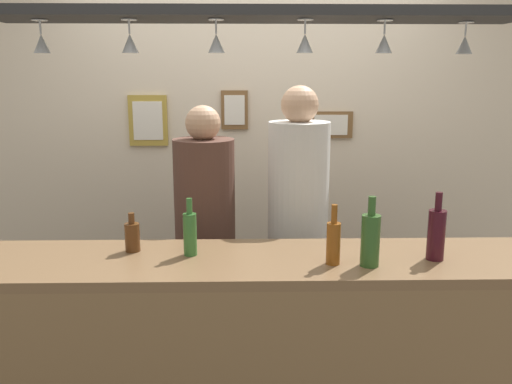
{
  "coord_description": "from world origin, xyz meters",
  "views": [
    {
      "loc": [
        -0.06,
        -2.58,
        1.8
      ],
      "look_at": [
        0.0,
        0.1,
        1.21
      ],
      "focal_mm": 37.43,
      "sensor_mm": 36.0,
      "label": 1
    }
  ],
  "objects_px": {
    "person_middle_white_patterned_shirt": "(298,210)",
    "bottle_wine_dark_red": "(436,233)",
    "bottle_beer_green_import": "(190,233)",
    "picture_frame_crest": "(235,110)",
    "person_left_brown_shirt": "(205,222)",
    "picture_frame_lower_pair": "(331,125)",
    "bottle_beer_brown_stubby": "(132,236)",
    "picture_frame_caricature": "(148,121)",
    "bottle_beer_amber_tall": "(333,241)",
    "bottle_champagne_green": "(370,239)"
  },
  "relations": [
    {
      "from": "bottle_beer_green_import",
      "to": "picture_frame_crest",
      "type": "xyz_separation_m",
      "value": [
        0.18,
        1.36,
        0.45
      ]
    },
    {
      "from": "person_left_brown_shirt",
      "to": "bottle_wine_dark_red",
      "type": "distance_m",
      "value": 1.28
    },
    {
      "from": "bottle_champagne_green",
      "to": "bottle_wine_dark_red",
      "type": "height_order",
      "value": "same"
    },
    {
      "from": "picture_frame_lower_pair",
      "to": "bottle_wine_dark_red",
      "type": "bearing_deg",
      "value": -80.59
    },
    {
      "from": "person_left_brown_shirt",
      "to": "bottle_beer_brown_stubby",
      "type": "distance_m",
      "value": 0.65
    },
    {
      "from": "bottle_champagne_green",
      "to": "person_middle_white_patterned_shirt",
      "type": "bearing_deg",
      "value": 105.87
    },
    {
      "from": "picture_frame_lower_pair",
      "to": "bottle_beer_amber_tall",
      "type": "bearing_deg",
      "value": -98.2
    },
    {
      "from": "person_left_brown_shirt",
      "to": "picture_frame_lower_pair",
      "type": "xyz_separation_m",
      "value": [
        0.81,
        0.73,
        0.48
      ]
    },
    {
      "from": "picture_frame_crest",
      "to": "picture_frame_lower_pair",
      "type": "bearing_deg",
      "value": 0.0
    },
    {
      "from": "person_middle_white_patterned_shirt",
      "to": "picture_frame_lower_pair",
      "type": "distance_m",
      "value": 0.88
    },
    {
      "from": "bottle_beer_brown_stubby",
      "to": "bottle_beer_green_import",
      "type": "bearing_deg",
      "value": -12.35
    },
    {
      "from": "bottle_beer_brown_stubby",
      "to": "picture_frame_lower_pair",
      "type": "distance_m",
      "value": 1.75
    },
    {
      "from": "person_left_brown_shirt",
      "to": "bottle_beer_green_import",
      "type": "distance_m",
      "value": 0.65
    },
    {
      "from": "bottle_wine_dark_red",
      "to": "picture_frame_crest",
      "type": "height_order",
      "value": "picture_frame_crest"
    },
    {
      "from": "person_left_brown_shirt",
      "to": "bottle_beer_amber_tall",
      "type": "xyz_separation_m",
      "value": [
        0.6,
        -0.76,
        0.13
      ]
    },
    {
      "from": "person_middle_white_patterned_shirt",
      "to": "picture_frame_crest",
      "type": "height_order",
      "value": "person_middle_white_patterned_shirt"
    },
    {
      "from": "bottle_beer_amber_tall",
      "to": "picture_frame_lower_pair",
      "type": "relative_size",
      "value": 0.87
    },
    {
      "from": "bottle_champagne_green",
      "to": "bottle_beer_brown_stubby",
      "type": "distance_m",
      "value": 1.06
    },
    {
      "from": "bottle_wine_dark_red",
      "to": "person_middle_white_patterned_shirt",
      "type": "bearing_deg",
      "value": 126.41
    },
    {
      "from": "picture_frame_crest",
      "to": "picture_frame_caricature",
      "type": "relative_size",
      "value": 0.76
    },
    {
      "from": "bottle_beer_green_import",
      "to": "picture_frame_caricature",
      "type": "bearing_deg",
      "value": 106.67
    },
    {
      "from": "bottle_wine_dark_red",
      "to": "bottle_beer_green_import",
      "type": "bearing_deg",
      "value": 175.65
    },
    {
      "from": "bottle_beer_green_import",
      "to": "person_left_brown_shirt",
      "type": "bearing_deg",
      "value": 88.31
    },
    {
      "from": "person_middle_white_patterned_shirt",
      "to": "person_left_brown_shirt",
      "type": "bearing_deg",
      "value": 180.0
    },
    {
      "from": "person_left_brown_shirt",
      "to": "bottle_wine_dark_red",
      "type": "height_order",
      "value": "person_left_brown_shirt"
    },
    {
      "from": "person_middle_white_patterned_shirt",
      "to": "bottle_beer_amber_tall",
      "type": "distance_m",
      "value": 0.77
    },
    {
      "from": "picture_frame_crest",
      "to": "person_left_brown_shirt",
      "type": "bearing_deg",
      "value": -102.31
    },
    {
      "from": "picture_frame_crest",
      "to": "picture_frame_lower_pair",
      "type": "height_order",
      "value": "picture_frame_crest"
    },
    {
      "from": "bottle_beer_brown_stubby",
      "to": "picture_frame_crest",
      "type": "height_order",
      "value": "picture_frame_crest"
    },
    {
      "from": "bottle_beer_amber_tall",
      "to": "bottle_beer_green_import",
      "type": "relative_size",
      "value": 1.0
    },
    {
      "from": "bottle_wine_dark_red",
      "to": "picture_frame_caricature",
      "type": "relative_size",
      "value": 0.88
    },
    {
      "from": "bottle_beer_amber_tall",
      "to": "bottle_champagne_green",
      "type": "bearing_deg",
      "value": -9.48
    },
    {
      "from": "person_middle_white_patterned_shirt",
      "to": "bottle_wine_dark_red",
      "type": "bearing_deg",
      "value": -53.59
    },
    {
      "from": "person_left_brown_shirt",
      "to": "picture_frame_lower_pair",
      "type": "height_order",
      "value": "person_left_brown_shirt"
    },
    {
      "from": "bottle_beer_amber_tall",
      "to": "bottle_beer_green_import",
      "type": "distance_m",
      "value": 0.63
    },
    {
      "from": "bottle_beer_green_import",
      "to": "picture_frame_lower_pair",
      "type": "relative_size",
      "value": 0.87
    },
    {
      "from": "bottle_champagne_green",
      "to": "picture_frame_lower_pair",
      "type": "xyz_separation_m",
      "value": [
        0.06,
        1.52,
        0.34
      ]
    },
    {
      "from": "bottle_wine_dark_red",
      "to": "bottle_beer_amber_tall",
      "type": "height_order",
      "value": "bottle_wine_dark_red"
    },
    {
      "from": "person_left_brown_shirt",
      "to": "picture_frame_caricature",
      "type": "relative_size",
      "value": 4.83
    },
    {
      "from": "bottle_wine_dark_red",
      "to": "picture_frame_crest",
      "type": "distance_m",
      "value": 1.75
    },
    {
      "from": "bottle_wine_dark_red",
      "to": "person_left_brown_shirt",
      "type": "bearing_deg",
      "value": 145.8
    },
    {
      "from": "person_left_brown_shirt",
      "to": "picture_frame_caricature",
      "type": "distance_m",
      "value": 0.99
    },
    {
      "from": "bottle_beer_brown_stubby",
      "to": "person_middle_white_patterned_shirt",
      "type": "bearing_deg",
      "value": 35.29
    },
    {
      "from": "person_left_brown_shirt",
      "to": "bottle_beer_brown_stubby",
      "type": "xyz_separation_m",
      "value": [
        -0.29,
        -0.58,
        0.1
      ]
    },
    {
      "from": "bottle_wine_dark_red",
      "to": "bottle_beer_brown_stubby",
      "type": "distance_m",
      "value": 1.35
    },
    {
      "from": "picture_frame_crest",
      "to": "picture_frame_lower_pair",
      "type": "relative_size",
      "value": 0.87
    },
    {
      "from": "picture_frame_lower_pair",
      "to": "person_left_brown_shirt",
      "type": "bearing_deg",
      "value": -138.22
    },
    {
      "from": "bottle_beer_amber_tall",
      "to": "picture_frame_caricature",
      "type": "bearing_deg",
      "value": 124.53
    },
    {
      "from": "person_left_brown_shirt",
      "to": "picture_frame_lower_pair",
      "type": "distance_m",
      "value": 1.19
    },
    {
      "from": "bottle_champagne_green",
      "to": "picture_frame_crest",
      "type": "xyz_separation_m",
      "value": [
        -0.59,
        1.52,
        0.44
      ]
    }
  ]
}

